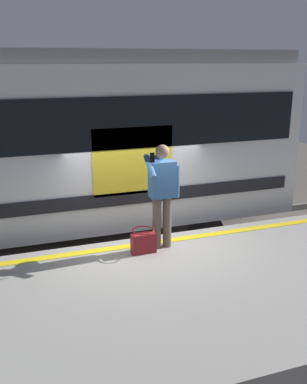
# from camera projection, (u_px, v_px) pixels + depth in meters

# --- Properties ---
(ground_plane) EXTENTS (24.05, 24.05, 0.00)m
(ground_plane) POSITION_uv_depth(u_px,v_px,m) (144.00, 289.00, 7.85)
(ground_plane) COLOR #4C4742
(platform) EXTENTS (15.79, 3.70, 1.03)m
(platform) POSITION_uv_depth(u_px,v_px,m) (185.00, 320.00, 6.04)
(platform) COLOR gray
(platform) RESTS_ON ground
(safety_line) EXTENTS (15.48, 0.16, 0.01)m
(safety_line) POSITION_uv_depth(u_px,v_px,m) (149.00, 243.00, 7.28)
(safety_line) COLOR yellow
(safety_line) RESTS_ON platform
(track_rail_near) EXTENTS (20.53, 0.08, 0.16)m
(track_rail_near) POSITION_uv_depth(u_px,v_px,m) (125.00, 256.00, 9.00)
(track_rail_near) COLOR slate
(track_rail_near) RESTS_ON ground
(track_rail_far) EXTENTS (20.53, 0.08, 0.16)m
(track_rail_far) POSITION_uv_depth(u_px,v_px,m) (108.00, 231.00, 10.30)
(track_rail_far) COLOR slate
(track_rail_far) RESTS_ON ground
(train_carriage) EXTENTS (10.69, 3.12, 4.02)m
(train_carriage) POSITION_uv_depth(u_px,v_px,m) (17.00, 138.00, 8.32)
(train_carriage) COLOR silver
(train_carriage) RESTS_ON ground
(passenger) EXTENTS (0.57, 0.55, 1.71)m
(passenger) POSITION_uv_depth(u_px,v_px,m) (162.00, 188.00, 6.87)
(passenger) COLOR brown
(passenger) RESTS_ON platform
(handbag) EXTENTS (0.40, 0.36, 0.40)m
(handbag) POSITION_uv_depth(u_px,v_px,m) (143.00, 242.00, 6.88)
(handbag) COLOR maroon
(handbag) RESTS_ON platform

